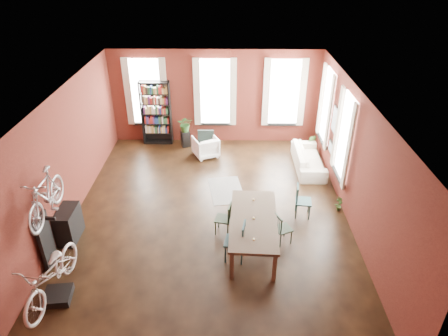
{
  "coord_description": "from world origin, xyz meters",
  "views": [
    {
      "loc": [
        0.48,
        -8.32,
        6.2
      ],
      "look_at": [
        0.35,
        0.6,
        1.09
      ],
      "focal_mm": 32.0,
      "sensor_mm": 36.0,
      "label": 1
    }
  ],
  "objects_px": {
    "bookshelf": "(156,113)",
    "plant_stand": "(186,139)",
    "dining_chair_a": "(235,241)",
    "cream_sofa": "(309,156)",
    "dining_chair_b": "(223,219)",
    "dining_chair_c": "(283,229)",
    "dining_table": "(253,232)",
    "white_armchair": "(206,146)",
    "dining_chair_d": "(303,201)",
    "console_table": "(69,224)",
    "bicycle_floor": "(46,256)",
    "bike_trainer": "(58,296)"
  },
  "relations": [
    {
      "from": "dining_chair_c",
      "to": "plant_stand",
      "type": "bearing_deg",
      "value": 4.0
    },
    {
      "from": "white_armchair",
      "to": "cream_sofa",
      "type": "height_order",
      "value": "cream_sofa"
    },
    {
      "from": "dining_chair_c",
      "to": "console_table",
      "type": "bearing_deg",
      "value": 64.15
    },
    {
      "from": "dining_chair_a",
      "to": "white_armchair",
      "type": "xyz_separation_m",
      "value": [
        -0.91,
        4.86,
        -0.1
      ]
    },
    {
      "from": "bookshelf",
      "to": "plant_stand",
      "type": "bearing_deg",
      "value": -15.87
    },
    {
      "from": "dining_chair_d",
      "to": "white_armchair",
      "type": "height_order",
      "value": "dining_chair_d"
    },
    {
      "from": "plant_stand",
      "to": "bicycle_floor",
      "type": "relative_size",
      "value": 0.28
    },
    {
      "from": "dining_table",
      "to": "plant_stand",
      "type": "relative_size",
      "value": 4.17
    },
    {
      "from": "dining_chair_d",
      "to": "plant_stand",
      "type": "relative_size",
      "value": 1.59
    },
    {
      "from": "bookshelf",
      "to": "white_armchair",
      "type": "xyz_separation_m",
      "value": [
        1.71,
        -0.99,
        -0.73
      ]
    },
    {
      "from": "bike_trainer",
      "to": "white_armchair",
      "type": "bearing_deg",
      "value": 66.82
    },
    {
      "from": "cream_sofa",
      "to": "bicycle_floor",
      "type": "relative_size",
      "value": 1.06
    },
    {
      "from": "console_table",
      "to": "bicycle_floor",
      "type": "height_order",
      "value": "bicycle_floor"
    },
    {
      "from": "dining_chair_a",
      "to": "dining_chair_d",
      "type": "height_order",
      "value": "dining_chair_a"
    },
    {
      "from": "bookshelf",
      "to": "bike_trainer",
      "type": "height_order",
      "value": "bookshelf"
    },
    {
      "from": "bookshelf",
      "to": "cream_sofa",
      "type": "bearing_deg",
      "value": -18.95
    },
    {
      "from": "dining_chair_d",
      "to": "console_table",
      "type": "relative_size",
      "value": 1.09
    },
    {
      "from": "dining_chair_a",
      "to": "dining_chair_b",
      "type": "distance_m",
      "value": 0.96
    },
    {
      "from": "console_table",
      "to": "plant_stand",
      "type": "height_order",
      "value": "console_table"
    },
    {
      "from": "dining_table",
      "to": "dining_chair_a",
      "type": "distance_m",
      "value": 0.6
    },
    {
      "from": "dining_chair_b",
      "to": "plant_stand",
      "type": "xyz_separation_m",
      "value": [
        -1.36,
        4.66,
        -0.13
      ]
    },
    {
      "from": "console_table",
      "to": "bicycle_floor",
      "type": "xyz_separation_m",
      "value": [
        0.4,
        -1.9,
        0.74
      ]
    },
    {
      "from": "dining_chair_b",
      "to": "cream_sofa",
      "type": "height_order",
      "value": "cream_sofa"
    },
    {
      "from": "dining_chair_d",
      "to": "bookshelf",
      "type": "distance_m",
      "value": 6.12
    },
    {
      "from": "dining_table",
      "to": "bike_trainer",
      "type": "bearing_deg",
      "value": -154.7
    },
    {
      "from": "console_table",
      "to": "plant_stand",
      "type": "relative_size",
      "value": 1.46
    },
    {
      "from": "bookshelf",
      "to": "cream_sofa",
      "type": "xyz_separation_m",
      "value": [
        4.95,
        -1.7,
        -0.69
      ]
    },
    {
      "from": "plant_stand",
      "to": "dining_chair_b",
      "type": "bearing_deg",
      "value": -73.67
    },
    {
      "from": "dining_table",
      "to": "white_armchair",
      "type": "height_order",
      "value": "dining_table"
    },
    {
      "from": "dining_chair_b",
      "to": "bookshelf",
      "type": "height_order",
      "value": "bookshelf"
    },
    {
      "from": "dining_chair_a",
      "to": "cream_sofa",
      "type": "distance_m",
      "value": 4.76
    },
    {
      "from": "cream_sofa",
      "to": "plant_stand",
      "type": "relative_size",
      "value": 3.79
    },
    {
      "from": "dining_chair_a",
      "to": "dining_chair_d",
      "type": "relative_size",
      "value": 1.09
    },
    {
      "from": "white_armchair",
      "to": "plant_stand",
      "type": "relative_size",
      "value": 1.36
    },
    {
      "from": "dining_chair_b",
      "to": "bicycle_floor",
      "type": "xyz_separation_m",
      "value": [
        -3.23,
        -2.16,
        0.73
      ]
    },
    {
      "from": "bookshelf",
      "to": "white_armchair",
      "type": "relative_size",
      "value": 2.94
    },
    {
      "from": "cream_sofa",
      "to": "plant_stand",
      "type": "height_order",
      "value": "cream_sofa"
    },
    {
      "from": "dining_chair_b",
      "to": "white_armchair",
      "type": "relative_size",
      "value": 1.08
    },
    {
      "from": "dining_chair_a",
      "to": "white_armchair",
      "type": "distance_m",
      "value": 4.95
    },
    {
      "from": "cream_sofa",
      "to": "dining_chair_b",
      "type": "bearing_deg",
      "value": 141.19
    },
    {
      "from": "bookshelf",
      "to": "console_table",
      "type": "distance_m",
      "value": 5.4
    },
    {
      "from": "bicycle_floor",
      "to": "cream_sofa",
      "type": "bearing_deg",
      "value": 48.75
    },
    {
      "from": "dining_table",
      "to": "dining_chair_c",
      "type": "height_order",
      "value": "dining_table"
    },
    {
      "from": "dining_chair_c",
      "to": "cream_sofa",
      "type": "relative_size",
      "value": 0.37
    },
    {
      "from": "dining_chair_b",
      "to": "console_table",
      "type": "height_order",
      "value": "dining_chair_b"
    },
    {
      "from": "dining_table",
      "to": "console_table",
      "type": "bearing_deg",
      "value": 179.58
    },
    {
      "from": "dining_chair_a",
      "to": "cream_sofa",
      "type": "height_order",
      "value": "dining_chair_a"
    },
    {
      "from": "dining_chair_b",
      "to": "dining_table",
      "type": "bearing_deg",
      "value": 66.59
    },
    {
      "from": "console_table",
      "to": "bicycle_floor",
      "type": "relative_size",
      "value": 0.41
    },
    {
      "from": "bookshelf",
      "to": "cream_sofa",
      "type": "height_order",
      "value": "bookshelf"
    }
  ]
}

